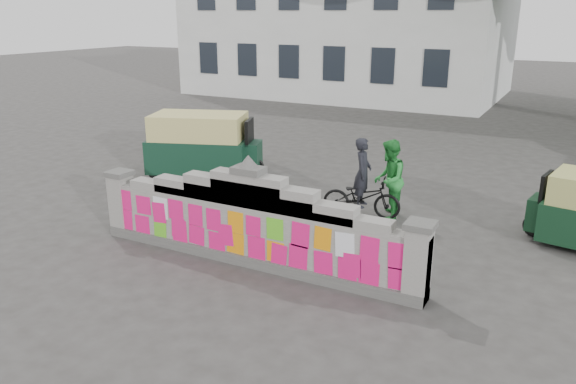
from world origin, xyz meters
name	(u,v)px	position (x,y,z in m)	size (l,w,h in m)	color
ground	(251,263)	(0.00, 0.00, 0.00)	(100.00, 100.00, 0.00)	#383533
parapet_wall	(249,224)	(0.00, -0.01, 0.75)	(6.48, 0.44, 2.01)	#4C4C49
building	(351,18)	(-7.00, 21.98, 4.01)	(16.00, 10.00, 8.90)	silver
cyclist_bike	(362,197)	(0.89, 3.22, 0.45)	(0.60, 1.71, 0.90)	black
cyclist_rider	(362,184)	(0.89, 3.22, 0.76)	(0.56, 0.36, 1.52)	black
pedestrian	(389,180)	(1.42, 3.43, 0.87)	(0.85, 0.66, 1.74)	#268E35
rickshaw_left	(203,144)	(-4.11, 4.22, 0.89)	(3.20, 2.26, 1.72)	#113423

